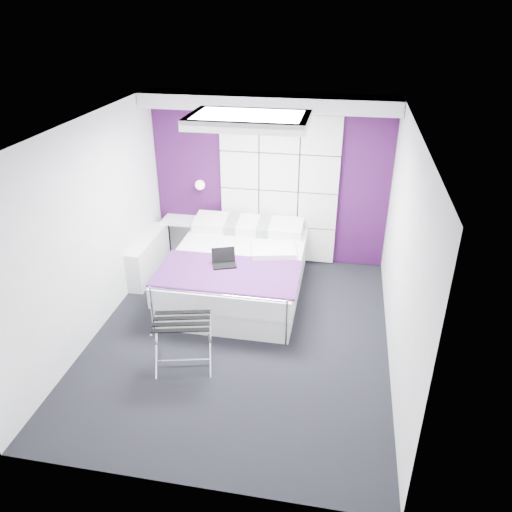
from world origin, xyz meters
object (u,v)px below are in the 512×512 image
(wall_lamp, at_px, (201,184))
(laptop, at_px, (225,261))
(nightstand, at_px, (179,220))
(radiator, at_px, (149,256))
(bed, at_px, (238,271))
(luggage_rack, at_px, (183,343))

(wall_lamp, bearing_deg, laptop, -63.11)
(nightstand, bearing_deg, radiator, -110.15)
(wall_lamp, distance_m, radiator, 1.35)
(nightstand, bearing_deg, bed, -40.23)
(wall_lamp, bearing_deg, luggage_rack, -78.88)
(radiator, xyz_separation_m, laptop, (1.34, -0.63, 0.38))
(luggage_rack, xyz_separation_m, laptop, (0.17, 1.33, 0.38))
(wall_lamp, xyz_separation_m, bed, (0.79, -1.03, -0.89))
(radiator, distance_m, bed, 1.46)
(bed, distance_m, luggage_rack, 1.71)
(wall_lamp, relative_size, bed, 0.07)
(radiator, bearing_deg, nightstand, 69.85)
(wall_lamp, xyz_separation_m, luggage_rack, (0.53, -2.72, -0.91))
(radiator, relative_size, bed, 0.54)
(bed, relative_size, nightstand, 4.45)
(bed, relative_size, laptop, 7.26)
(luggage_rack, relative_size, laptop, 2.03)
(radiator, relative_size, laptop, 3.91)
(wall_lamp, relative_size, laptop, 0.49)
(bed, bearing_deg, nightstand, 139.77)
(wall_lamp, xyz_separation_m, radiator, (-0.64, -0.76, -0.92))
(bed, xyz_separation_m, nightstand, (-1.17, 0.99, 0.28))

